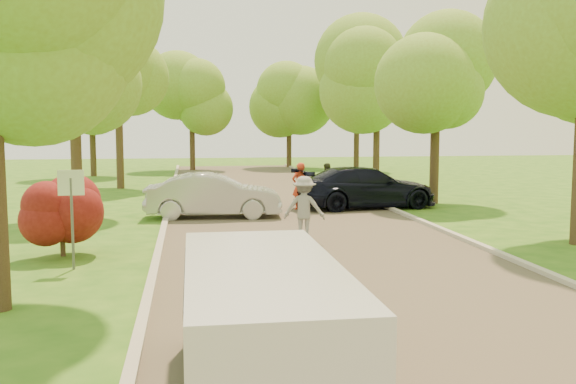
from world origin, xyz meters
TOP-DOWN VIEW (x-y plane):
  - ground at (0.00, 0.00)m, footprint 100.00×100.00m
  - road at (0.00, 8.00)m, footprint 8.00×60.00m
  - curb_left at (-4.05, 8.00)m, footprint 0.18×60.00m
  - curb_right at (4.05, 8.00)m, footprint 0.18×60.00m
  - street_sign at (-5.80, 4.00)m, footprint 0.55×0.06m
  - red_shrub at (-6.30, 5.50)m, footprint 1.70×1.70m
  - tree_l_midb at (-6.81, 12.00)m, footprint 4.30×4.20m
  - tree_l_far at (-6.39, 22.00)m, footprint 4.92×4.80m
  - tree_r_midb at (6.60, 14.00)m, footprint 4.51×4.40m
  - tree_r_far at (7.23, 24.00)m, footprint 5.33×5.20m
  - tree_bg_a at (-8.78, 30.00)m, footprint 5.12×5.00m
  - tree_bg_b at (8.22, 32.00)m, footprint 5.12×5.00m
  - tree_bg_c at (-2.79, 34.00)m, footprint 4.92×4.80m
  - tree_bg_d at (4.22, 36.00)m, footprint 5.12×5.00m
  - minivan at (-2.50, -3.32)m, footprint 1.74×4.37m
  - silver_sedan at (-2.47, 11.35)m, footprint 4.65×1.87m
  - dark_sedan at (3.30, 12.97)m, footprint 5.61×2.85m
  - longboard at (-0.29, 6.21)m, footprint 0.52×0.89m
  - skateboarder at (-0.29, 6.21)m, footprint 1.24×0.95m
  - person_striped at (0.77, 12.90)m, footprint 0.72×0.57m
  - person_olive at (2.49, 16.24)m, footprint 0.93×0.90m

SIDE VIEW (x-z plane):
  - ground at x=0.00m, z-range 0.00..0.00m
  - road at x=0.00m, z-range 0.00..0.01m
  - curb_left at x=-4.05m, z-range 0.00..0.12m
  - curb_right at x=4.05m, z-range 0.00..0.12m
  - longboard at x=-0.29m, z-range 0.04..0.14m
  - silver_sedan at x=-2.47m, z-range 0.00..1.50m
  - person_olive at x=2.49m, z-range 0.00..1.51m
  - dark_sedan at x=3.30m, z-range 0.00..1.56m
  - minivan at x=-2.50m, z-range 0.04..1.67m
  - person_striped at x=0.77m, z-range 0.00..1.75m
  - skateboarder at x=-0.29m, z-range 0.11..1.79m
  - red_shrub at x=-6.30m, z-range 0.12..2.07m
  - street_sign at x=-5.80m, z-range 0.48..2.65m
  - tree_l_midb at x=-6.81m, z-range 1.28..7.89m
  - tree_r_midb at x=6.60m, z-range 1.38..8.38m
  - tree_bg_c at x=-2.79m, z-range 1.35..8.69m
  - tree_bg_a at x=-8.78m, z-range 1.45..9.18m
  - tree_bg_d at x=4.22m, z-range 1.45..9.18m
  - tree_l_far at x=-6.39m, z-range 1.57..9.36m
  - tree_bg_b at x=8.22m, z-range 1.56..9.51m
  - tree_r_far at x=7.23m, z-range 1.66..10.00m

